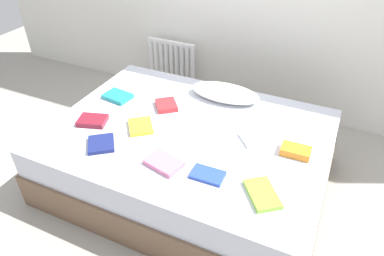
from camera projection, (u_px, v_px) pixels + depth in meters
ground_plane at (189, 179)px, 2.82m from camera, size 8.00×8.00×0.00m
bed at (189, 156)px, 2.67m from camera, size 2.00×1.50×0.50m
radiator at (172, 62)px, 3.75m from camera, size 0.54×0.04×0.47m
pillow at (225, 93)px, 2.85m from camera, size 0.58×0.28×0.10m
textbook_blue at (208, 175)px, 2.12m from camera, size 0.21×0.13×0.02m
textbook_lime at (262, 194)px, 1.99m from camera, size 0.27×0.29×0.03m
textbook_red at (166, 105)px, 2.76m from camera, size 0.23×0.24×0.04m
textbook_navy at (101, 144)px, 2.37m from camera, size 0.25×0.26×0.03m
textbook_orange at (296, 151)px, 2.29m from camera, size 0.19×0.12×0.05m
textbook_yellow at (141, 126)px, 2.53m from camera, size 0.26×0.26×0.03m
textbook_maroon at (93, 121)px, 2.58m from camera, size 0.24×0.21×0.04m
textbook_white at (257, 138)px, 2.42m from camera, size 0.27×0.27×0.02m
textbook_pink at (164, 163)px, 2.20m from camera, size 0.26×0.20×0.03m
textbook_teal at (118, 96)px, 2.87m from camera, size 0.24×0.19×0.03m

